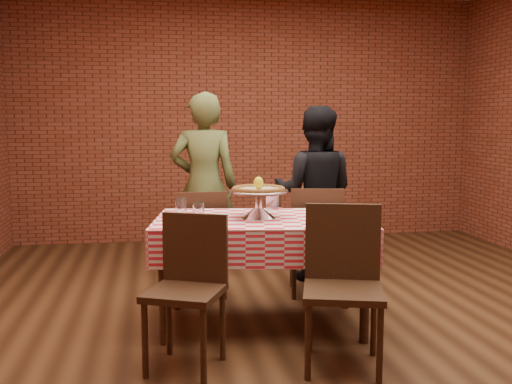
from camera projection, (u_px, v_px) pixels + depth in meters
ground at (318, 319)px, 4.23m from camera, size 6.00×6.00×0.00m
back_wall at (250, 118)px, 6.98m from camera, size 5.50×0.00×5.50m
table at (263, 272)px, 4.08m from camera, size 1.56×1.08×0.75m
tablecloth at (263, 236)px, 4.05m from camera, size 1.60×1.12×0.25m
pizza_stand at (258, 204)px, 4.03m from camera, size 0.43×0.43×0.19m
pizza at (258, 190)px, 4.01m from camera, size 0.37×0.37×0.03m
lemon at (258, 183)px, 4.01m from camera, size 0.07×0.07×0.09m
water_glass_left at (199, 212)px, 3.91m from camera, size 0.09×0.09×0.12m
water_glass_right at (181, 207)px, 4.14m from camera, size 0.09×0.09×0.12m
side_plate at (334, 219)px, 3.94m from camera, size 0.19×0.19×0.01m
sweetener_packet_a at (347, 221)px, 3.89m from camera, size 0.06×0.05×0.00m
sweetener_packet_b at (360, 221)px, 3.89m from camera, size 0.05×0.04×0.00m
condiment_caddy at (274, 202)px, 4.35m from camera, size 0.12×0.11×0.14m
chair_near_left at (185, 295)px, 3.34m from camera, size 0.53×0.53×0.88m
chair_near_right at (343, 289)px, 3.36m from camera, size 0.56×0.56×0.93m
chair_far_left at (202, 242)px, 4.78m from camera, size 0.40×0.40×0.87m
chair_far_right at (315, 240)px, 4.82m from camera, size 0.48×0.48×0.89m
diner_olive at (204, 185)px, 5.33m from camera, size 0.65×0.47×1.68m
diner_black at (315, 193)px, 5.27m from camera, size 0.92×0.82×1.55m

